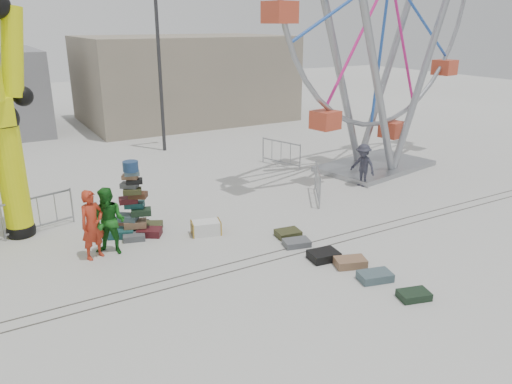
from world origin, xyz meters
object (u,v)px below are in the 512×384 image
ferris_wheel (388,0)px  pedestrian_red (92,225)px  pedestrian_green (109,221)px  barricade_dummy_c (39,214)px  barricade_wheel_front (318,183)px  pedestrian_grey (363,165)px  suitcase_tower (135,214)px  steamer_trunk (206,228)px  barricade_wheel_back (281,153)px  lamp_post_right (161,53)px

ferris_wheel → pedestrian_red: size_ratio=7.28×
pedestrian_green → barricade_dummy_c: bearing=157.3°
barricade_wheel_front → pedestrian_red: (-7.72, -0.78, 0.37)m
ferris_wheel → pedestrian_grey: (-2.08, -1.53, -5.79)m
barricade_wheel_front → pedestrian_green: (-7.28, -0.74, 0.35)m
suitcase_tower → barricade_wheel_front: 6.35m
steamer_trunk → barricade_wheel_back: 7.59m
steamer_trunk → pedestrian_red: 3.20m
suitcase_tower → steamer_trunk: bearing=-5.9°
ferris_wheel → lamp_post_right: bearing=121.0°
pedestrian_red → pedestrian_grey: size_ratio=1.15×
barricade_dummy_c → barricade_wheel_front: same height
barricade_dummy_c → pedestrian_green: 2.89m
barricade_wheel_front → barricade_wheel_back: same height
ferris_wheel → pedestrian_red: bearing=-178.3°
steamer_trunk → ferris_wheel: bearing=31.1°
suitcase_tower → steamer_trunk: (1.75, -1.04, -0.42)m
barricade_wheel_back → pedestrian_red: 10.12m
ferris_wheel → steamer_trunk: 11.34m
barricade_wheel_front → suitcase_tower: bearing=120.8°
barricade_dummy_c → pedestrian_green: bearing=-74.7°
steamer_trunk → barricade_wheel_front: size_ratio=0.42×
pedestrian_green → pedestrian_grey: (9.57, 1.05, -0.11)m
steamer_trunk → barricade_dummy_c: bearing=162.0°
barricade_wheel_back → ferris_wheel: bearing=36.8°
lamp_post_right → pedestrian_green: size_ratio=4.43×
barricade_dummy_c → pedestrian_grey: (10.99, -1.45, 0.25)m
pedestrian_red → pedestrian_grey: (10.01, 1.09, -0.12)m
ferris_wheel → steamer_trunk: size_ratio=16.09×
suitcase_tower → barricade_wheel_front: bearing=23.2°
lamp_post_right → barricade_wheel_front: lamp_post_right is taller
barricade_dummy_c → ferris_wheel: bearing=-13.9°
barricade_wheel_front → barricade_wheel_back: (1.14, 4.10, 0.00)m
pedestrian_grey → steamer_trunk: bearing=-93.3°
barricade_wheel_front → pedestrian_green: 7.33m
pedestrian_red → barricade_wheel_back: bearing=7.1°
lamp_post_right → barricade_wheel_back: (3.23, -5.05, -3.93)m
lamp_post_right → barricade_wheel_back: size_ratio=4.00×
pedestrian_green → lamp_post_right: bearing=100.0°
barricade_wheel_back → pedestrian_grey: pedestrian_grey is taller
barricade_wheel_front → pedestrian_red: size_ratio=1.09×
barricade_wheel_front → pedestrian_grey: 2.32m
suitcase_tower → barricade_wheel_back: bearing=52.4°
steamer_trunk → pedestrian_grey: bearing=24.0°
suitcase_tower → barricade_wheel_back: size_ratio=1.09×
suitcase_tower → pedestrian_grey: suitcase_tower is taller
steamer_trunk → barricade_wheel_front: 4.69m
suitcase_tower → ferris_wheel: ferris_wheel is taller
barricade_wheel_back → pedestrian_grey: (1.15, -3.79, 0.25)m
barricade_dummy_c → pedestrian_grey: size_ratio=1.25×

